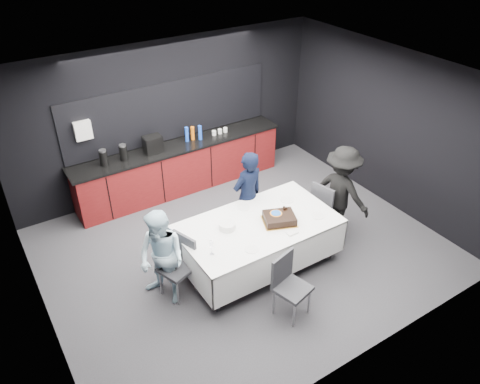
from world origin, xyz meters
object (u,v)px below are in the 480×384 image
Objects in this scene: person_left at (162,258)px; cake_assembly at (279,218)px; chair_right at (325,204)px; champagne_flute at (211,245)px; chair_left at (180,261)px; chair_near at (288,281)px; plate_stack at (227,226)px; person_right at (341,191)px; party_table at (258,231)px; person_center at (248,196)px.

cake_assembly is at bearing 58.05° from person_left.
cake_assembly reaches higher than chair_right.
chair_right is at bearing 8.52° from champagne_flute.
chair_right is at bearing -0.15° from chair_left.
chair_near is at bearing -119.13° from cake_assembly.
person_left reaches higher than chair_left.
cake_assembly is at bearing -20.17° from plate_stack.
person_right is at bearing -36.03° from chair_right.
cake_assembly reaches higher than chair_left.
party_table is 2.51× the size of chair_right.
person_left reaches higher than cake_assembly.
person_center reaches higher than chair_right.
chair_left is at bearing 69.38° from person_left.
person_right is at bearing -0.71° from party_table.
person_right is at bearing -4.28° from plate_stack.
party_table is at bearing -5.69° from chair_left.
plate_stack is (-0.45, 0.13, 0.19)m from party_table.
cake_assembly is at bearing 84.76° from person_center.
champagne_flute is 0.24× the size of chair_near.
chair_near is at bearing -101.50° from party_table.
person_right is at bearing -2.88° from chair_left.
cake_assembly is 0.78m from plate_stack.
chair_left is 2.86m from person_right.
party_table is 0.73m from person_center.
chair_near is (0.71, -0.77, -0.40)m from champagne_flute.
person_center is at bearing 83.67° from person_left.
plate_stack reaches higher than party_table.
person_left reaches higher than chair_near.
cake_assembly is 0.37× the size of person_center.
cake_assembly is (0.28, -0.14, 0.20)m from party_table.
chair_left is 2.65m from chair_right.
person_right reaches higher than person_left.
person_center is 1.08× the size of person_left.
plate_stack is at bearing 102.23° from chair_near.
person_left is (-2.92, -0.01, 0.19)m from chair_right.
person_left is (-1.76, -0.57, -0.06)m from person_center.
person_right is at bearing 63.45° from person_left.
cake_assembly is 0.64× the size of chair_right.
chair_right is 2.93m from person_left.
chair_near is (-0.20, -1.01, -0.11)m from party_table.
chair_right is (1.42, 0.12, -0.11)m from party_table.
plate_stack is 0.89m from person_center.
party_table is 1.51m from person_left.
person_right is at bearing 4.85° from champagne_flute.
cake_assembly is 1.80m from person_left.
cake_assembly reaches higher than chair_near.
cake_assembly is at bearing -25.67° from party_table.
plate_stack is 0.26× the size of chair_left.
chair_left is 0.64× the size of person_left.
chair_left reaches higher than party_table.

